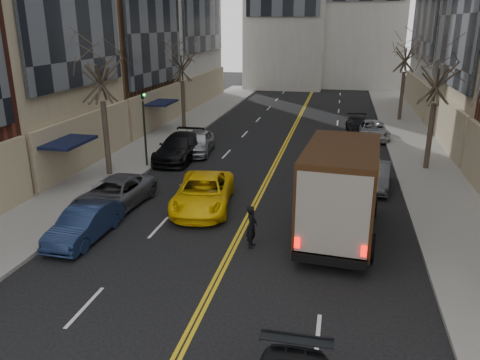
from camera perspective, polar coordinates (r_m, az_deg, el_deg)
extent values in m
cube|color=slate|center=(33.53, -10.45, 4.23)|extent=(4.00, 66.00, 0.15)
cube|color=slate|center=(31.48, 21.50, 2.30)|extent=(4.00, 66.00, 0.15)
cube|color=black|center=(25.69, -20.44, 4.36)|extent=(2.00, 3.00, 0.15)
cube|color=black|center=(26.44, -21.84, 2.21)|extent=(0.20, 3.00, 2.50)
cube|color=black|center=(37.07, -9.75, 9.29)|extent=(2.00, 3.00, 0.15)
cube|color=black|center=(37.59, -10.95, 7.72)|extent=(0.20, 3.00, 2.50)
cylinder|color=#382D23|center=(26.82, -15.97, 4.87)|extent=(0.30, 0.30, 4.05)
cylinder|color=#382D23|center=(38.57, -6.94, 9.16)|extent=(0.30, 0.30, 3.69)
cylinder|color=#382D23|center=(29.07, 22.12, 4.97)|extent=(0.30, 0.30, 3.78)
cylinder|color=#382D23|center=(43.67, 19.10, 9.68)|extent=(0.30, 0.30, 4.14)
cylinder|color=black|center=(27.99, -11.51, 5.51)|extent=(0.12, 0.12, 3.80)
imported|color=black|center=(27.57, -11.83, 10.27)|extent=(0.15, 0.18, 0.90)
sphere|color=#0CE526|center=(27.43, -11.61, 10.13)|extent=(0.14, 0.14, 0.14)
cube|color=black|center=(19.32, 11.92, -4.96)|extent=(2.96, 7.22, 0.33)
cube|color=black|center=(21.36, 12.75, 0.44)|extent=(2.73, 2.07, 2.31)
cube|color=black|center=(18.18, 12.07, -1.07)|extent=(3.05, 5.59, 3.30)
cube|color=black|center=(16.26, 10.79, -9.56)|extent=(2.54, 0.39, 0.33)
cube|color=red|center=(16.13, 6.97, -7.61)|extent=(0.20, 0.08, 0.39)
cube|color=red|center=(15.97, 14.86, -8.41)|extent=(0.20, 0.08, 0.39)
cube|color=gold|center=(18.16, 8.00, 1.35)|extent=(0.12, 0.99, 0.99)
cube|color=gold|center=(17.99, 16.48, 0.58)|extent=(0.12, 0.99, 0.99)
cylinder|color=black|center=(21.60, 9.04, -2.44)|extent=(0.39, 1.08, 1.06)
cylinder|color=black|center=(21.46, 15.93, -3.09)|extent=(0.39, 1.08, 1.06)
cylinder|color=black|center=(17.78, 7.14, -7.09)|extent=(0.39, 1.08, 1.06)
cylinder|color=black|center=(17.61, 15.57, -7.93)|extent=(0.39, 1.08, 1.06)
imported|color=yellow|center=(21.71, -4.51, -1.54)|extent=(3.20, 5.67, 1.49)
imported|color=black|center=(17.86, 1.44, -5.71)|extent=(0.43, 0.63, 1.68)
imported|color=#13203E|center=(19.54, -18.45, -5.08)|extent=(1.49, 4.07, 1.33)
imported|color=#4C4E54|center=(22.41, -15.09, -1.66)|extent=(2.64, 5.10, 1.38)
imported|color=black|center=(29.74, -7.41, 3.98)|extent=(2.31, 5.48, 1.58)
imported|color=#95989C|center=(31.05, -5.12, 4.60)|extent=(2.25, 4.56, 1.49)
imported|color=#47484E|center=(25.32, 16.18, 0.49)|extent=(1.75, 4.09, 1.31)
imported|color=#B4B8BD|center=(36.45, 15.83, 5.89)|extent=(2.50, 4.79, 1.29)
imported|color=black|center=(37.76, 14.29, 6.43)|extent=(2.15, 4.55, 1.28)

